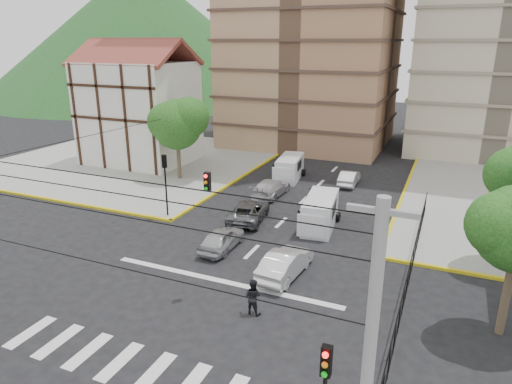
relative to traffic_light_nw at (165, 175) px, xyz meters
The scene contains 20 objects.
ground 11.46m from the traffic_light_nw, 45.00° to the right, with size 160.00×160.00×0.00m, color black.
sidewalk_nw 17.52m from the traffic_light_nw, 135.00° to the left, with size 26.00×26.00×0.15m, color gray.
crosswalk_stripes 16.15m from the traffic_light_nw, 60.52° to the right, with size 12.00×2.40×0.01m, color silver.
stop_line 10.68m from the traffic_light_nw, 40.24° to the right, with size 13.00×0.40×0.01m, color silver.
tudor_building 16.70m from the traffic_light_nw, 132.55° to the left, with size 10.80×8.05×12.23m.
distant_hill 78.84m from the traffic_light_nw, 127.19° to the left, with size 70.00×70.00×28.00m, color #194C1C.
park_fence 17.40m from the traffic_light_nw, 11.11° to the right, with size 0.10×22.50×1.66m, color black, non-canonical shape.
tree_tudor 9.42m from the traffic_light_nw, 116.53° to the left, with size 5.39×4.40×7.43m.
traffic_light_nw is the anchor object (origin of this frame).
traffic_light_hanging 12.86m from the traffic_light_nw, 51.58° to the right, with size 18.00×9.12×0.92m.
utility_pole_se 23.82m from the traffic_light_nw, 45.00° to the right, with size 1.40×0.28×9.00m.
van_right_lane 10.90m from the traffic_light_nw, 12.37° to the left, with size 2.40×4.92×2.13m.
van_left_lane 13.21m from the traffic_light_nw, 68.20° to the left, with size 2.37×4.76×2.05m.
car_silver_front_left 7.18m from the traffic_light_nw, 27.55° to the right, with size 1.58×3.92×1.34m, color #B4B5B9.
car_white_front_right 11.84m from the traffic_light_nw, 23.98° to the right, with size 1.54×4.41×1.45m, color white.
car_grey_mid_left 6.32m from the traffic_light_nw, 17.41° to the left, with size 2.21×4.80×1.33m, color #595D60.
car_silver_rear_left 9.16m from the traffic_light_nw, 55.29° to the left, with size 1.93×4.74×1.37m, color silver.
car_darkgrey_mid_right 11.84m from the traffic_light_nw, 39.35° to the left, with size 1.59×3.96×1.35m, color #29292C.
car_white_rear_right 16.50m from the traffic_light_nw, 51.33° to the left, with size 1.35×3.86×1.27m, color white.
pedestrian_crosswalk 13.73m from the traffic_light_nw, 39.61° to the right, with size 0.84×0.65×1.73m, color black.
Camera 1 is at (10.02, -17.51, 11.98)m, focal length 32.00 mm.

